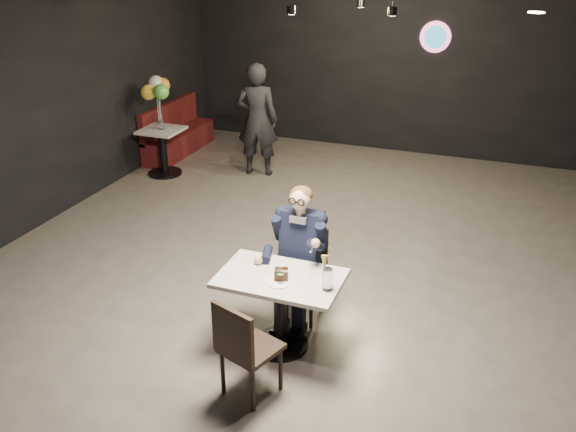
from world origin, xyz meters
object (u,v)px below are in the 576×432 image
at_px(booth_bench, 178,129).
at_px(passerby, 257,120).
at_px(main_table, 280,312).
at_px(side_table, 163,151).
at_px(sundae_glass, 328,279).
at_px(balloon_vase, 161,124).
at_px(chair_near, 251,346).
at_px(chair_far, 301,275).
at_px(seated_man, 301,252).

distance_m(booth_bench, passerby, 1.80).
height_order(main_table, side_table, side_table).
xyz_separation_m(sundae_glass, balloon_vase, (-3.84, 3.63, -0.03)).
bearing_deg(chair_near, balloon_vase, 147.66).
distance_m(chair_near, side_table, 5.41).
distance_m(chair_near, balloon_vase, 5.43).
xyz_separation_m(sundae_glass, side_table, (-3.84, 3.63, -0.46)).
bearing_deg(side_table, booth_bench, 106.70).
distance_m(chair_far, side_table, 4.53).
height_order(booth_bench, balloon_vase, balloon_vase).
distance_m(side_table, balloon_vase, 0.44).
xyz_separation_m(chair_near, seated_man, (0.00, 1.21, 0.26)).
bearing_deg(main_table, chair_near, -90.00).
bearing_deg(chair_near, passerby, 131.55).
height_order(chair_near, seated_man, seated_man).
bearing_deg(balloon_vase, seated_man, -41.73).
relative_size(chair_near, sundae_glass, 4.64).
relative_size(seated_man, side_table, 1.87).
distance_m(chair_near, seated_man, 1.24).
bearing_deg(side_table, seated_man, -41.73).
bearing_deg(passerby, side_table, 11.03).
height_order(seated_man, sundae_glass, seated_man).
distance_m(main_table, balloon_vase, 4.93).
bearing_deg(balloon_vase, booth_bench, 106.70).
xyz_separation_m(main_table, side_table, (-3.38, 3.57, 0.01)).
bearing_deg(sundae_glass, chair_far, 126.64).
relative_size(main_table, chair_far, 1.20).
distance_m(main_table, chair_far, 0.56).
relative_size(chair_far, chair_near, 1.00).
bearing_deg(side_table, chair_far, -41.73).
relative_size(main_table, booth_bench, 0.62).
bearing_deg(chair_near, seated_man, 109.01).
xyz_separation_m(seated_man, passerby, (-1.99, 3.58, 0.17)).
xyz_separation_m(chair_far, sundae_glass, (0.46, -0.61, 0.39)).
distance_m(side_table, passerby, 1.58).
xyz_separation_m(seated_man, balloon_vase, (-3.38, 3.02, 0.10)).
bearing_deg(seated_man, passerby, 119.06).
xyz_separation_m(chair_near, side_table, (-3.38, 4.23, -0.08)).
bearing_deg(chair_far, passerby, 119.06).
relative_size(chair_far, passerby, 0.52).
distance_m(chair_near, passerby, 5.20).
height_order(chair_near, passerby, passerby).
bearing_deg(chair_far, side_table, 138.27).
distance_m(seated_man, sundae_glass, 0.77).
bearing_deg(chair_far, sundae_glass, -53.36).
height_order(seated_man, balloon_vase, seated_man).
distance_m(chair_near, booth_bench, 6.39).
relative_size(chair_near, seated_man, 0.64).
bearing_deg(balloon_vase, chair_far, -41.73).
distance_m(chair_far, seated_man, 0.26).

